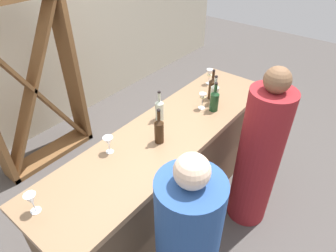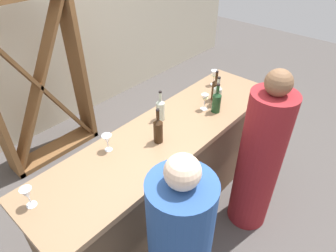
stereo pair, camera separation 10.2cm
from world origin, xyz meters
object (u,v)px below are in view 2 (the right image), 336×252
Objects in this scene: wine_bottle_second_left_clear_pale at (161,109)px; wine_glass_far_left at (107,140)px; wine_bottle_leftmost_amber_brown at (158,130)px; person_left_guest at (259,161)px; wine_glass_near_left at (205,99)px; wine_bottle_rightmost_amber_brown at (215,89)px; wine_glass_near_right at (214,75)px; wine_bottle_second_right_clear_pale at (217,94)px; wine_bottle_center_olive_green at (217,101)px; wine_glass_near_center at (27,194)px; wine_rack at (38,85)px.

wine_bottle_second_left_clear_pale reaches higher than wine_glass_far_left.
person_left_guest reaches higher than wine_bottle_leftmost_amber_brown.
wine_glass_near_left is 0.10× the size of person_left_guest.
wine_bottle_rightmost_amber_brown is 1.85× the size of wine_glass_near_right.
wine_bottle_second_left_clear_pale is 0.96m from person_left_guest.
wine_bottle_second_left_clear_pale is 0.98× the size of wine_bottle_second_right_clear_pale.
wine_bottle_center_olive_green is at bearing -142.05° from wine_bottle_rightmost_amber_brown.
wine_bottle_leftmost_amber_brown is 1.86× the size of wine_glass_near_right.
person_left_guest reaches higher than wine_bottle_rightmost_amber_brown.
wine_bottle_second_left_clear_pale is 0.17× the size of person_left_guest.
wine_glass_near_left reaches higher than wine_glass_near_center.
wine_glass_near_left is 0.49m from wine_glass_near_right.
wine_bottle_rightmost_amber_brown is (0.59, -0.16, 0.01)m from wine_bottle_second_left_clear_pale.
wine_bottle_center_olive_green is at bearing -34.62° from wine_bottle_second_left_clear_pale.
wine_glass_near_center is at bearing 76.52° from person_left_guest.
wine_glass_near_center is 0.65m from wine_glass_far_left.
wine_bottle_leftmost_amber_brown reaches higher than wine_bottle_center_olive_green.
wine_rack is 11.63× the size of wine_glass_near_right.
wine_bottle_leftmost_amber_brown reaches higher than wine_glass_near_right.
wine_glass_near_right reaches higher than wine_glass_near_center.
wine_bottle_second_left_clear_pale is 0.42m from wine_glass_near_left.
wine_bottle_leftmost_amber_brown reaches higher than wine_bottle_rightmost_amber_brown.
wine_glass_near_right is at bearing -51.25° from wine_rack.
wine_rack is 1.95m from wine_bottle_center_olive_green.
wine_rack is 6.74× the size of wine_bottle_center_olive_green.
wine_bottle_second_left_clear_pale is at bearing 1.54° from wine_glass_near_center.
wine_glass_near_right is 1.39m from wine_glass_far_left.
wine_bottle_leftmost_amber_brown is 1.08m from wine_glass_near_right.
wine_bottle_leftmost_amber_brown is at bearing -33.03° from wine_glass_far_left.
wine_bottle_center_olive_green is at bearing -17.45° from wine_glass_far_left.
person_left_guest is at bearing -72.39° from wine_rack.
wine_rack is at bearing 81.92° from wine_glass_far_left.
wine_bottle_center_olive_green is 1.66m from wine_glass_near_center.
wine_glass_far_left is at bearing 167.26° from wine_bottle_second_right_clear_pale.
wine_glass_far_left is at bearing 4.60° from wine_glass_near_center.
wine_rack is 1.84m from wine_glass_near_left.
wine_bottle_rightmost_amber_brown is 1.93× the size of wine_glass_near_left.
wine_bottle_second_left_clear_pale is at bearing -1.99° from wine_glass_far_left.
wine_glass_far_left is (-1.39, 0.00, -0.01)m from wine_glass_near_right.
person_left_guest is at bearing -65.24° from wine_bottle_second_left_clear_pale.
person_left_guest reaches higher than wine_glass_far_left.
wine_glass_near_left is 0.97m from wine_glass_far_left.
wine_bottle_second_right_clear_pale is 0.09m from wine_bottle_rightmost_amber_brown.
wine_bottle_leftmost_amber_brown is 0.19× the size of person_left_guest.
wine_bottle_rightmost_amber_brown is at bearing 8.43° from wine_glass_near_left.
wine_glass_near_left is 0.72m from person_left_guest.
person_left_guest is at bearing -25.91° from wine_glass_near_center.
wine_bottle_rightmost_amber_brown is 0.78m from person_left_guest.
wine_bottle_leftmost_amber_brown is at bearing -168.88° from wine_glass_near_right.
wine_bottle_center_olive_green is 0.21m from wine_bottle_rightmost_amber_brown.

